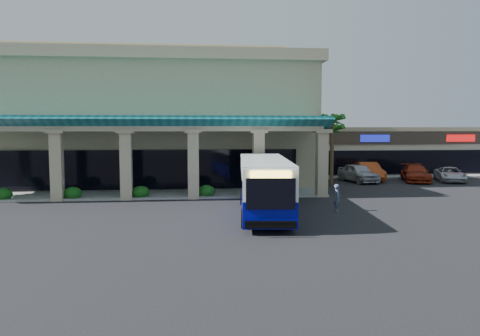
{
  "coord_description": "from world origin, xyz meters",
  "views": [
    {
      "loc": [
        -3.23,
        -26.75,
        4.9
      ],
      "look_at": [
        0.07,
        3.92,
        2.2
      ],
      "focal_mm": 35.0,
      "sensor_mm": 36.0,
      "label": 1
    }
  ],
  "objects": [
    {
      "name": "arcade",
      "position": [
        -8.0,
        6.8,
        2.85
      ],
      "size": [
        30.0,
        6.2,
        5.7
      ],
      "primitive_type": null,
      "color": "#0F565D",
      "rests_on": "ground"
    },
    {
      "name": "broadleaf_tree",
      "position": [
        7.5,
        19.0,
        2.41
      ],
      "size": [
        2.6,
        2.6,
        4.81
      ],
      "primitive_type": null,
      "color": "#114910",
      "rests_on": "ground"
    },
    {
      "name": "main_building",
      "position": [
        -8.0,
        16.0,
        5.67
      ],
      "size": [
        30.8,
        14.8,
        11.35
      ],
      "primitive_type": null,
      "color": "tan",
      "rests_on": "ground"
    },
    {
      "name": "transit_bus",
      "position": [
        0.9,
        -1.0,
        1.56
      ],
      "size": [
        3.73,
        11.41,
        3.13
      ],
      "primitive_type": null,
      "rotation": [
        0.0,
        0.0,
        -0.1
      ],
      "color": "#050582",
      "rests_on": "ground"
    },
    {
      "name": "palm_1",
      "position": [
        9.5,
        14.0,
        2.9
      ],
      "size": [
        2.4,
        2.4,
        5.8
      ],
      "primitive_type": null,
      "color": "#1D5E19",
      "rests_on": "ground"
    },
    {
      "name": "car_red",
      "position": [
        17.03,
        13.26,
        0.76
      ],
      "size": [
        3.58,
        5.62,
        1.52
      ],
      "primitive_type": "imported",
      "rotation": [
        0.0,
        0.0,
        -0.3
      ],
      "color": "maroon",
      "rests_on": "ground"
    },
    {
      "name": "strip_mall",
      "position": [
        18.0,
        24.0,
        2.45
      ],
      "size": [
        22.5,
        12.5,
        4.9
      ],
      "primitive_type": null,
      "color": "beige",
      "rests_on": "ground"
    },
    {
      "name": "car_silver",
      "position": [
        11.74,
        13.43,
        0.82
      ],
      "size": [
        2.85,
        5.12,
        1.65
      ],
      "primitive_type": "imported",
      "rotation": [
        0.0,
        0.0,
        0.2
      ],
      "color": "#B5B6BD",
      "rests_on": "ground"
    },
    {
      "name": "pedestrian",
      "position": [
        5.28,
        -0.61,
        0.8
      ],
      "size": [
        0.54,
        0.67,
        1.6
      ],
      "primitive_type": "imported",
      "rotation": [
        0.0,
        0.0,
        1.27
      ],
      "color": "#4A5874",
      "rests_on": "ground"
    },
    {
      "name": "palm_0",
      "position": [
        8.5,
        11.0,
        3.3
      ],
      "size": [
        2.4,
        2.4,
        6.6
      ],
      "primitive_type": null,
      "color": "#1D5E19",
      "rests_on": "ground"
    },
    {
      "name": "car_white",
      "position": [
        13.12,
        14.62,
        0.83
      ],
      "size": [
        2.04,
        5.15,
        1.67
      ],
      "primitive_type": "imported",
      "rotation": [
        0.0,
        0.0,
        -0.06
      ],
      "color": "#A83F17",
      "rests_on": "ground"
    },
    {
      "name": "car_gray",
      "position": [
        20.13,
        12.95,
        0.65
      ],
      "size": [
        3.54,
        5.14,
        1.31
      ],
      "primitive_type": "imported",
      "rotation": [
        0.0,
        0.0,
        -0.32
      ],
      "color": "silver",
      "rests_on": "ground"
    },
    {
      "name": "ground",
      "position": [
        0.0,
        0.0,
        0.0
      ],
      "size": [
        110.0,
        110.0,
        0.0
      ],
      "primitive_type": "plane",
      "color": "black"
    }
  ]
}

